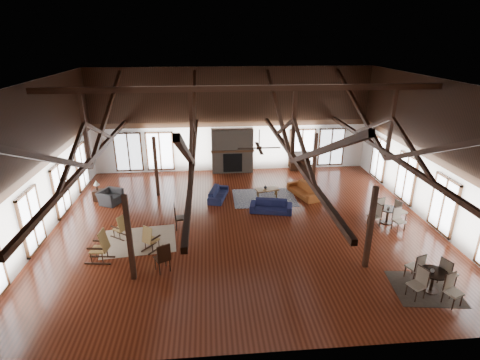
{
  "coord_description": "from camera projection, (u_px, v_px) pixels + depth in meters",
  "views": [
    {
      "loc": [
        -1.36,
        -14.27,
        7.66
      ],
      "look_at": [
        -0.04,
        1.0,
        1.66
      ],
      "focal_mm": 28.0,
      "sensor_mm": 36.0,
      "label": 1
    }
  ],
  "objects": [
    {
      "name": "rug_dark",
      "position": [
        425.0,
        288.0,
        12.06
      ],
      "size": [
        2.23,
        2.08,
        0.01
      ],
      "primitive_type": "cube",
      "rotation": [
        0.0,
        0.0,
        -0.13
      ],
      "color": "black",
      "rests_on": "floor"
    },
    {
      "name": "wall_left",
      "position": [
        37.0,
        164.0,
        14.4
      ],
      "size": [
        0.02,
        14.0,
        6.0
      ],
      "primitive_type": "cube",
      "color": "silver",
      "rests_on": "floor"
    },
    {
      "name": "rocking_chair_c",
      "position": [
        101.0,
        247.0,
        13.32
      ],
      "size": [
        1.0,
        0.61,
        1.22
      ],
      "rotation": [
        0.0,
        0.0,
        1.45
      ],
      "color": "olive",
      "rests_on": "floor"
    },
    {
      "name": "cafe_table_near",
      "position": [
        433.0,
        278.0,
        11.78
      ],
      "size": [
        1.93,
        1.93,
        0.99
      ],
      "rotation": [
        0.0,
        0.0,
        0.35
      ],
      "color": "black",
      "rests_on": "floor"
    },
    {
      "name": "fireplace",
      "position": [
        232.0,
        151.0,
        21.86
      ],
      "size": [
        2.5,
        0.69,
        2.6
      ],
      "color": "#6B5F51",
      "rests_on": "floor"
    },
    {
      "name": "tv_console",
      "position": [
        300.0,
        164.0,
        22.62
      ],
      "size": [
        1.22,
        0.46,
        0.61
      ],
      "primitive_type": "cube",
      "color": "black",
      "rests_on": "floor"
    },
    {
      "name": "rocking_chair_b",
      "position": [
        150.0,
        239.0,
        14.03
      ],
      "size": [
        0.82,
        0.88,
        1.02
      ],
      "rotation": [
        0.0,
        0.0,
        -0.66
      ],
      "color": "olive",
      "rests_on": "floor"
    },
    {
      "name": "sofa_orange",
      "position": [
        304.0,
        190.0,
        18.88
      ],
      "size": [
        2.21,
        1.42,
        0.6
      ],
      "primitive_type": "imported",
      "rotation": [
        0.0,
        0.0,
        -1.25
      ],
      "color": "brown",
      "rests_on": "floor"
    },
    {
      "name": "cafe_table_far",
      "position": [
        388.0,
        213.0,
        16.09
      ],
      "size": [
        1.88,
        1.88,
        0.96
      ],
      "rotation": [
        0.0,
        0.0,
        0.26
      ],
      "color": "black",
      "rests_on": "floor"
    },
    {
      "name": "cup_near",
      "position": [
        432.0,
        271.0,
        11.66
      ],
      "size": [
        0.15,
        0.15,
        0.1
      ],
      "primitive_type": "imported",
      "rotation": [
        0.0,
        0.0,
        0.25
      ],
      "color": "#B2B2B2",
      "rests_on": "cafe_table_near"
    },
    {
      "name": "rug_navy",
      "position": [
        264.0,
        198.0,
        18.74
      ],
      "size": [
        3.11,
        2.34,
        0.01
      ],
      "primitive_type": "cube",
      "rotation": [
        0.0,
        0.0,
        -0.01
      ],
      "color": "#192448",
      "rests_on": "floor"
    },
    {
      "name": "coffee_table",
      "position": [
        267.0,
        190.0,
        18.74
      ],
      "size": [
        1.2,
        0.8,
        0.42
      ],
      "rotation": [
        0.0,
        0.0,
        0.24
      ],
      "color": "brown",
      "rests_on": "floor"
    },
    {
      "name": "sofa_navy_front",
      "position": [
        271.0,
        206.0,
        17.16
      ],
      "size": [
        2.03,
        1.14,
        0.56
      ],
      "primitive_type": "imported",
      "rotation": [
        0.0,
        0.0,
        -0.22
      ],
      "color": "#181B43",
      "rests_on": "floor"
    },
    {
      "name": "television",
      "position": [
        301.0,
        155.0,
        22.41
      ],
      "size": [
        0.96,
        0.14,
        0.55
      ],
      "primitive_type": "imported",
      "rotation": [
        0.0,
        0.0,
        -0.02
      ],
      "color": "#B2B2B2",
      "rests_on": "tv_console"
    },
    {
      "name": "rug_tan",
      "position": [
        139.0,
        241.0,
        14.84
      ],
      "size": [
        3.05,
        2.52,
        0.01
      ],
      "primitive_type": "cube",
      "rotation": [
        0.0,
        0.0,
        0.11
      ],
      "color": "tan",
      "rests_on": "floor"
    },
    {
      "name": "side_chair_a",
      "position": [
        178.0,
        215.0,
        15.56
      ],
      "size": [
        0.52,
        0.52,
        1.08
      ],
      "rotation": [
        0.0,
        0.0,
        -1.43
      ],
      "color": "black",
      "rests_on": "floor"
    },
    {
      "name": "wall_back",
      "position": [
        232.0,
        121.0,
        21.54
      ],
      "size": [
        16.0,
        0.02,
        6.0
      ],
      "primitive_type": "cube",
      "color": "silver",
      "rests_on": "floor"
    },
    {
      "name": "side_chair_b",
      "position": [
        163.0,
        256.0,
        12.66
      ],
      "size": [
        0.63,
        0.63,
        1.11
      ],
      "rotation": [
        0.0,
        0.0,
        0.5
      ],
      "color": "black",
      "rests_on": "floor"
    },
    {
      "name": "ceiling_fan",
      "position": [
        259.0,
        147.0,
        13.89
      ],
      "size": [
        1.6,
        1.6,
        0.75
      ],
      "color": "black",
      "rests_on": "roof_truss"
    },
    {
      "name": "side_table_lamp",
      "position": [
        98.0,
        193.0,
        18.3
      ],
      "size": [
        0.41,
        0.41,
        1.06
      ],
      "color": "black",
      "rests_on": "floor"
    },
    {
      "name": "armchair",
      "position": [
        110.0,
        197.0,
        18.02
      ],
      "size": [
        1.31,
        1.25,
        0.66
      ],
      "primitive_type": "imported",
      "rotation": [
        0.0,
        0.0,
        1.12
      ],
      "color": "#252527",
      "rests_on": "floor"
    },
    {
      "name": "rocking_chair_a",
      "position": [
        121.0,
        227.0,
        14.91
      ],
      "size": [
        0.86,
        0.77,
        0.98
      ],
      "rotation": [
        0.0,
        0.0,
        0.96
      ],
      "color": "olive",
      "rests_on": "floor"
    },
    {
      "name": "cup_far",
      "position": [
        389.0,
        208.0,
        15.98
      ],
      "size": [
        0.15,
        0.15,
        0.09
      ],
      "primitive_type": "imported",
      "rotation": [
        0.0,
        0.0,
        0.39
      ],
      "color": "#B2B2B2",
      "rests_on": "cafe_table_far"
    },
    {
      "name": "wall_right",
      "position": [
        433.0,
        153.0,
        15.69
      ],
      "size": [
        0.02,
        14.0,
        6.0
      ],
      "primitive_type": "cube",
      "color": "silver",
      "rests_on": "floor"
    },
    {
      "name": "sofa_navy_left",
      "position": [
        218.0,
        194.0,
        18.57
      ],
      "size": [
        1.9,
        1.12,
        0.52
      ],
      "primitive_type": "imported",
      "rotation": [
        0.0,
        0.0,
        1.32
      ],
      "color": "#161C3E",
      "rests_on": "floor"
    },
    {
      "name": "vase",
      "position": [
        265.0,
        187.0,
        18.74
      ],
      "size": [
        0.19,
        0.19,
        0.17
      ],
      "primitive_type": "imported",
      "rotation": [
        0.0,
        0.0,
        -0.12
      ],
      "color": "#B2B2B2",
      "rests_on": "coffee_table"
    },
    {
      "name": "wall_front",
      "position": [
        272.0,
        252.0,
        8.55
      ],
      "size": [
        16.0,
        0.02,
        6.0
      ],
      "primitive_type": "cube",
      "color": "silver",
      "rests_on": "floor"
    },
    {
      "name": "floor",
      "position": [
        243.0,
        224.0,
        16.14
      ],
      "size": [
        16.0,
        16.0,
        0.0
      ],
      "primitive_type": "plane",
      "color": "#602514",
      "rests_on": "ground"
    },
    {
      "name": "post_grid",
      "position": [
        243.0,
        192.0,
        15.58
      ],
      "size": [
        8.16,
        7.16,
        3.05
      ],
      "color": "black",
      "rests_on": "floor"
    },
    {
      "name": "roof_truss",
      "position": [
        243.0,
        133.0,
        14.67
      ],
      "size": [
        15.6,
        14.07,
        3.14
      ],
      "color": "black",
      "rests_on": "wall_back"
    },
    {
      "name": "ceiling",
      "position": [
        243.0,
        82.0,
        13.95
      ],
      "size": [
        16.0,
        14.0,
        0.02
      ],
      "primitive_type": "cube",
      "color": "black",
      "rests_on": "wall_back"
    }
  ]
}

